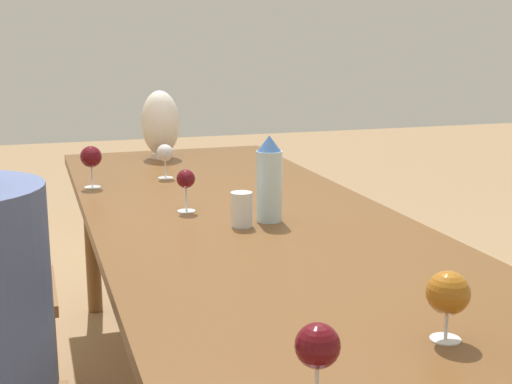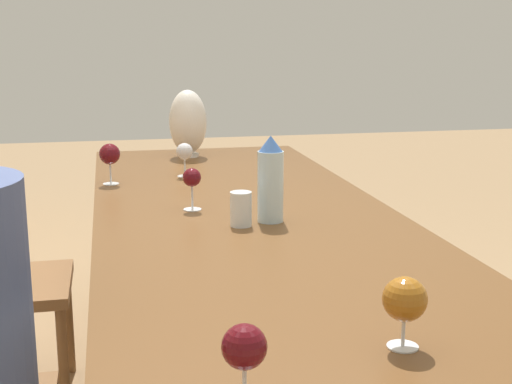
{
  "view_description": "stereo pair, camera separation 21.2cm",
  "coord_description": "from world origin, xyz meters",
  "views": [
    {
      "loc": [
        -2.1,
        0.63,
        1.32
      ],
      "look_at": [
        -0.13,
        0.0,
        0.86
      ],
      "focal_mm": 50.0,
      "sensor_mm": 36.0,
      "label": 1
    },
    {
      "loc": [
        -2.16,
        0.43,
        1.32
      ],
      "look_at": [
        -0.13,
        0.0,
        0.86
      ],
      "focal_mm": 50.0,
      "sensor_mm": 36.0,
      "label": 2
    }
  ],
  "objects": [
    {
      "name": "vase",
      "position": [
        1.12,
        0.06,
        0.92
      ],
      "size": [
        0.17,
        0.17,
        0.31
      ],
      "color": "silver",
      "rests_on": "dining_table"
    },
    {
      "name": "water_bottle",
      "position": [
        -0.11,
        -0.05,
        0.89
      ],
      "size": [
        0.08,
        0.08,
        0.26
      ],
      "color": "silver",
      "rests_on": "dining_table"
    },
    {
      "name": "wine_glass_2",
      "position": [
        0.56,
        0.42,
        0.87
      ],
      "size": [
        0.08,
        0.08,
        0.16
      ],
      "color": "silver",
      "rests_on": "dining_table"
    },
    {
      "name": "wine_glass_3",
      "position": [
        0.65,
        0.13,
        0.86
      ],
      "size": [
        0.07,
        0.07,
        0.14
      ],
      "color": "silver",
      "rests_on": "dining_table"
    },
    {
      "name": "dining_table",
      "position": [
        0.0,
        0.0,
        0.69
      ],
      "size": [
        2.7,
        0.96,
        0.76
      ],
      "color": "brown",
      "rests_on": "ground_plane"
    },
    {
      "name": "wine_glass_0",
      "position": [
        0.09,
        0.17,
        0.86
      ],
      "size": [
        0.06,
        0.06,
        0.14
      ],
      "color": "silver",
      "rests_on": "dining_table"
    },
    {
      "name": "wine_glass_1",
      "position": [
        -1.18,
        0.24,
        0.86
      ],
      "size": [
        0.07,
        0.07,
        0.14
      ],
      "color": "silver",
      "rests_on": "dining_table"
    },
    {
      "name": "wine_glass_4",
      "position": [
        -1.03,
        -0.09,
        0.85
      ],
      "size": [
        0.08,
        0.08,
        0.13
      ],
      "color": "silver",
      "rests_on": "dining_table"
    },
    {
      "name": "water_tumbler",
      "position": [
        -0.14,
        0.05,
        0.81
      ],
      "size": [
        0.06,
        0.06,
        0.1
      ],
      "color": "silver",
      "rests_on": "dining_table"
    }
  ]
}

